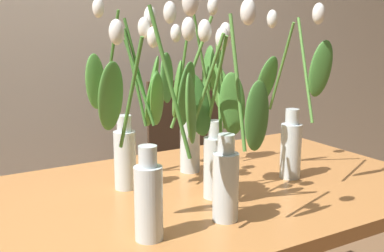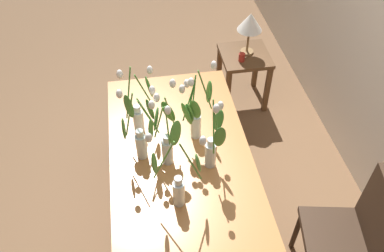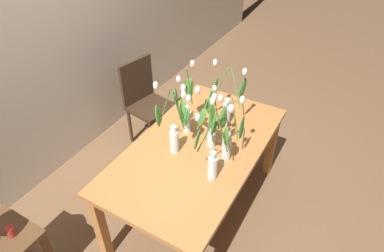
{
  "view_description": "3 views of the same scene",
  "coord_description": "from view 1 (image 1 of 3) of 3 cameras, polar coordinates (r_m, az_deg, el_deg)",
  "views": [
    {
      "loc": [
        -0.72,
        -1.24,
        1.26
      ],
      "look_at": [
        0.07,
        0.06,
        0.93
      ],
      "focal_mm": 46.7,
      "sensor_mm": 36.0,
      "label": 1
    },
    {
      "loc": [
        1.67,
        -0.2,
        2.68
      ],
      "look_at": [
        -0.02,
        0.08,
        0.95
      ],
      "focal_mm": 37.3,
      "sensor_mm": 36.0,
      "label": 2
    },
    {
      "loc": [
        -1.65,
        -0.9,
        2.39
      ],
      "look_at": [
        0.04,
        0.07,
        0.88
      ],
      "focal_mm": 30.67,
      "sensor_mm": 36.0,
      "label": 3
    }
  ],
  "objects": [
    {
      "name": "tulip_vase_2",
      "position": [
        1.17,
        -4.9,
        -4.26
      ],
      "size": [
        0.22,
        0.21,
        0.58
      ],
      "color": "silver",
      "rests_on": "dining_table"
    },
    {
      "name": "tulip_vase_0",
      "position": [
        1.42,
        2.38,
        -0.49
      ],
      "size": [
        0.23,
        0.21,
        0.56
      ],
      "color": "silver",
      "rests_on": "dining_table"
    },
    {
      "name": "tulip_vase_1",
      "position": [
        1.27,
        3.23,
        -2.02
      ],
      "size": [
        0.18,
        0.23,
        0.56
      ],
      "color": "silver",
      "rests_on": "dining_table"
    },
    {
      "name": "dining_table",
      "position": [
        1.56,
        -1.11,
        -10.72
      ],
      "size": [
        1.6,
        0.9,
        0.74
      ],
      "color": "#B7753D",
      "rests_on": "ground"
    },
    {
      "name": "tulip_vase_3",
      "position": [
        1.69,
        -0.25,
        0.98
      ],
      "size": [
        0.21,
        0.13,
        0.58
      ],
      "color": "silver",
      "rests_on": "dining_table"
    },
    {
      "name": "tulip_vase_5",
      "position": [
        1.52,
        -6.94,
        1.0
      ],
      "size": [
        0.22,
        0.24,
        0.58
      ],
      "color": "silver",
      "rests_on": "dining_table"
    },
    {
      "name": "dining_chair",
      "position": [
        2.67,
        -0.24,
        -3.69
      ],
      "size": [
        0.47,
        0.47,
        0.93
      ],
      "color": "#382619",
      "rests_on": "ground"
    },
    {
      "name": "tulip_vase_4",
      "position": [
        1.64,
        11.26,
        0.5
      ],
      "size": [
        0.12,
        0.29,
        0.56
      ],
      "color": "silver",
      "rests_on": "dining_table"
    },
    {
      "name": "room_wall_rear",
      "position": [
        2.85,
        -17.09,
        13.62
      ],
      "size": [
        9.0,
        0.1,
        2.7
      ],
      "primitive_type": "cube",
      "color": "silver",
      "rests_on": "ground"
    }
  ]
}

